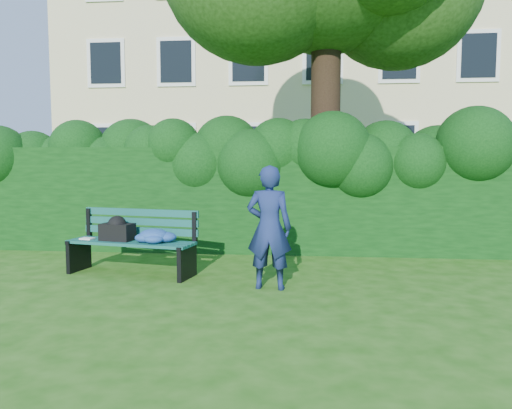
# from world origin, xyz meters

# --- Properties ---
(ground) EXTENTS (80.00, 80.00, 0.00)m
(ground) POSITION_xyz_m (0.00, 0.00, 0.00)
(ground) COLOR #1F550E
(ground) RESTS_ON ground
(apartment_building) EXTENTS (16.00, 8.08, 12.00)m
(apartment_building) POSITION_xyz_m (-0.00, 13.99, 6.00)
(apartment_building) COLOR beige
(apartment_building) RESTS_ON ground
(hedge) EXTENTS (10.00, 1.00, 1.80)m
(hedge) POSITION_xyz_m (0.00, 2.20, 0.90)
(hedge) COLOR black
(hedge) RESTS_ON ground
(park_bench) EXTENTS (1.87, 0.90, 0.89)m
(park_bench) POSITION_xyz_m (-1.64, 0.16, 0.50)
(park_bench) COLOR #0E4A3A
(park_bench) RESTS_ON ground
(man_reading) EXTENTS (0.58, 0.40, 1.52)m
(man_reading) POSITION_xyz_m (0.27, -0.43, 0.76)
(man_reading) COLOR navy
(man_reading) RESTS_ON ground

